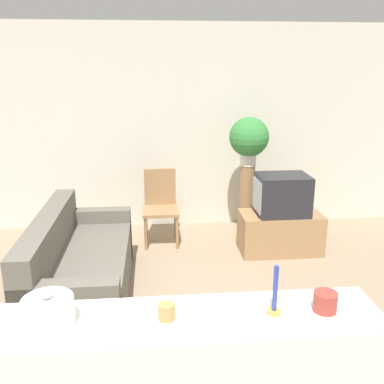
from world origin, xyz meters
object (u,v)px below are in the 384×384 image
object	(u,v)px
television	(282,195)
potted_plant	(249,138)
couch	(80,270)
decorative_bowl	(48,312)
wooden_chair	(160,203)

from	to	relation	value
television	potted_plant	bearing A→B (deg)	117.67
potted_plant	couch	bearing A→B (deg)	-142.56
couch	decorative_bowl	distance (m)	2.05
wooden_chair	potted_plant	bearing A→B (deg)	4.69
wooden_chair	decorative_bowl	bearing A→B (deg)	-100.18
television	wooden_chair	xyz separation A→B (m)	(-1.41, 0.46, -0.21)
couch	wooden_chair	xyz separation A→B (m)	(0.79, 1.37, 0.20)
wooden_chair	potted_plant	size ratio (longest dim) A/B	1.51
television	wooden_chair	size ratio (longest dim) A/B	0.65
couch	decorative_bowl	bearing A→B (deg)	-83.90
couch	television	bearing A→B (deg)	22.53
television	couch	bearing A→B (deg)	-157.47
television	potted_plant	distance (m)	0.85
television	potted_plant	xyz separation A→B (m)	(-0.29, 0.55, 0.58)
potted_plant	decorative_bowl	world-z (taller)	potted_plant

